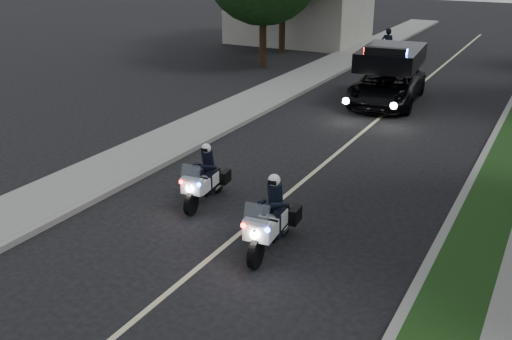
# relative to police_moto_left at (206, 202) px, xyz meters

# --- Properties ---
(ground) EXTENTS (120.00, 120.00, 0.00)m
(ground) POSITION_rel_police_moto_left_xyz_m (1.61, -1.90, 0.00)
(ground) COLOR black
(ground) RESTS_ON ground
(curb_right) EXTENTS (0.20, 60.00, 0.15)m
(curb_right) POSITION_rel_police_moto_left_xyz_m (5.71, 8.10, 0.07)
(curb_right) COLOR gray
(curb_right) RESTS_ON ground
(curb_left) EXTENTS (0.20, 60.00, 0.15)m
(curb_left) POSITION_rel_police_moto_left_xyz_m (-2.49, 8.10, 0.07)
(curb_left) COLOR gray
(curb_left) RESTS_ON ground
(sidewalk_left) EXTENTS (2.00, 60.00, 0.16)m
(sidewalk_left) POSITION_rel_police_moto_left_xyz_m (-3.59, 8.10, 0.08)
(sidewalk_left) COLOR gray
(sidewalk_left) RESTS_ON ground
(lane_marking) EXTENTS (0.12, 50.00, 0.01)m
(lane_marking) POSITION_rel_police_moto_left_xyz_m (1.61, 8.10, 0.00)
(lane_marking) COLOR #BFB78C
(lane_marking) RESTS_ON ground
(police_moto_left) EXTENTS (0.84, 1.86, 1.53)m
(police_moto_left) POSITION_rel_police_moto_left_xyz_m (0.00, 0.00, 0.00)
(police_moto_left) COLOR white
(police_moto_left) RESTS_ON ground
(police_moto_right) EXTENTS (0.87, 2.03, 1.68)m
(police_moto_right) POSITION_rel_police_moto_left_xyz_m (2.54, -1.34, 0.00)
(police_moto_right) COLOR white
(police_moto_right) RESTS_ON ground
(police_suv) EXTENTS (2.94, 5.49, 2.57)m
(police_suv) POSITION_rel_police_moto_left_xyz_m (1.17, 11.68, 0.00)
(police_suv) COLOR black
(police_suv) RESTS_ON ground
(bicycle) EXTENTS (0.67, 1.60, 0.82)m
(bicycle) POSITION_rel_police_moto_left_xyz_m (-1.05, 19.10, 0.00)
(bicycle) COLOR black
(bicycle) RESTS_ON ground
(cyclist) EXTENTS (0.68, 0.49, 1.77)m
(cyclist) POSITION_rel_police_moto_left_xyz_m (-1.05, 19.10, 0.00)
(cyclist) COLOR black
(cyclist) RESTS_ON ground
(tree_left_near) EXTENTS (7.21, 7.21, 9.99)m
(tree_left_near) POSITION_rel_police_moto_left_xyz_m (-6.56, 15.57, 0.00)
(tree_left_near) COLOR #163C14
(tree_left_near) RESTS_ON ground
(tree_left_far) EXTENTS (7.75, 7.75, 12.24)m
(tree_left_far) POSITION_rel_police_moto_left_xyz_m (-7.62, 20.01, 0.00)
(tree_left_far) COLOR black
(tree_left_far) RESTS_ON ground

